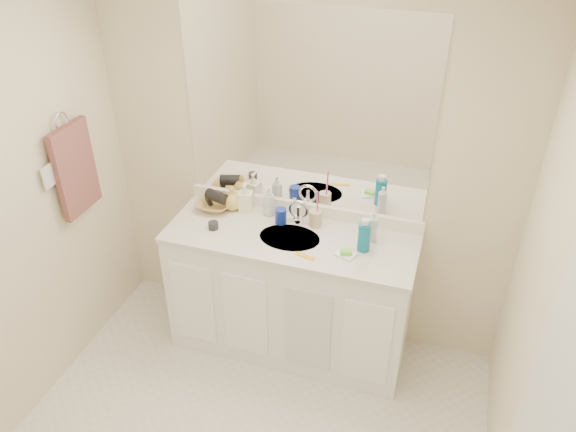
{
  "coord_description": "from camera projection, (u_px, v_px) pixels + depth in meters",
  "views": [
    {
      "loc": [
        0.84,
        -1.62,
        2.79
      ],
      "look_at": [
        0.0,
        0.97,
        1.05
      ],
      "focal_mm": 35.0,
      "sensor_mm": 36.0,
      "label": 1
    }
  ],
  "objects": [
    {
      "name": "soap_dish",
      "position": [
        346.0,
        255.0,
        3.19
      ],
      "size": [
        0.13,
        0.12,
        0.01
      ],
      "primitive_type": "cube",
      "rotation": [
        0.0,
        0.0,
        -0.32
      ],
      "color": "white",
      "rests_on": "countertop"
    },
    {
      "name": "wall_back",
      "position": [
        305.0,
        168.0,
        3.41
      ],
      "size": [
        2.6,
        0.02,
        2.4
      ],
      "primitive_type": "cube",
      "color": "beige",
      "rests_on": "floor"
    },
    {
      "name": "mirror",
      "position": [
        305.0,
        113.0,
        3.22
      ],
      "size": [
        1.48,
        0.01,
        1.2
      ],
      "primitive_type": "cube",
      "color": "white",
      "rests_on": "wall_back"
    },
    {
      "name": "blue_mug",
      "position": [
        281.0,
        216.0,
        3.46
      ],
      "size": [
        0.08,
        0.08,
        0.1
      ],
      "primitive_type": "cylinder",
      "rotation": [
        0.0,
        0.0,
        -0.14
      ],
      "color": "navy",
      "rests_on": "countertop"
    },
    {
      "name": "mouthwash_bottle",
      "position": [
        364.0,
        237.0,
        3.2
      ],
      "size": [
        0.09,
        0.09,
        0.17
      ],
      "primitive_type": "cylinder",
      "rotation": [
        0.0,
        0.0,
        -0.19
      ],
      "color": "#0B698D",
      "rests_on": "countertop"
    },
    {
      "name": "hand_towel",
      "position": [
        75.0,
        169.0,
        3.29
      ],
      "size": [
        0.04,
        0.32,
        0.55
      ],
      "primitive_type": "cube",
      "color": "brown",
      "rests_on": "towel_ring"
    },
    {
      "name": "backsplash",
      "position": [
        303.0,
        208.0,
        3.55
      ],
      "size": [
        1.52,
        0.03,
        0.08
      ],
      "primitive_type": "cube",
      "color": "white",
      "rests_on": "countertop"
    },
    {
      "name": "vanity_cabinet",
      "position": [
        290.0,
        294.0,
        3.61
      ],
      "size": [
        1.5,
        0.55,
        0.85
      ],
      "primitive_type": "cube",
      "color": "white",
      "rests_on": "floor"
    },
    {
      "name": "soap_bottle_cream",
      "position": [
        246.0,
        197.0,
        3.56
      ],
      "size": [
        0.1,
        0.1,
        0.19
      ],
      "primitive_type": "imported",
      "rotation": [
        0.0,
        0.0,
        0.18
      ],
      "color": "#FEFECF",
      "rests_on": "countertop"
    },
    {
      "name": "soap_bottle_yellow",
      "position": [
        232.0,
        198.0,
        3.58
      ],
      "size": [
        0.15,
        0.15,
        0.16
      ],
      "primitive_type": "imported",
      "rotation": [
        0.0,
        0.0,
        0.2
      ],
      "color": "#DDBB55",
      "rests_on": "countertop"
    },
    {
      "name": "dark_jar",
      "position": [
        213.0,
        225.0,
        3.42
      ],
      "size": [
        0.08,
        0.08,
        0.04
      ],
      "primitive_type": "cylinder",
      "rotation": [
        0.0,
        0.0,
        0.35
      ],
      "color": "#232227",
      "rests_on": "countertop"
    },
    {
      "name": "green_soap",
      "position": [
        346.0,
        252.0,
        3.18
      ],
      "size": [
        0.08,
        0.06,
        0.02
      ],
      "primitive_type": "cube",
      "rotation": [
        0.0,
        0.0,
        0.32
      ],
      "color": "#74E738",
      "rests_on": "soap_dish"
    },
    {
      "name": "wicker_basket",
      "position": [
        215.0,
        204.0,
        3.61
      ],
      "size": [
        0.24,
        0.24,
        0.06
      ],
      "primitive_type": "imported",
      "rotation": [
        0.0,
        0.0,
        0.04
      ],
      "color": "#B38C48",
      "rests_on": "countertop"
    },
    {
      "name": "soap_bottle_white",
      "position": [
        269.0,
        201.0,
        3.51
      ],
      "size": [
        0.09,
        0.09,
        0.2
      ],
      "primitive_type": "imported",
      "rotation": [
        0.0,
        0.0,
        -0.16
      ],
      "color": "silver",
      "rests_on": "countertop"
    },
    {
      "name": "toothbrush",
      "position": [
        317.0,
        205.0,
        3.37
      ],
      "size": [
        0.01,
        0.04,
        0.21
      ],
      "primitive_type": "cylinder",
      "rotation": [
        0.14,
        0.0,
        0.07
      ],
      "color": "#F3409D",
      "rests_on": "tan_cup"
    },
    {
      "name": "ceiling",
      "position": [
        190.0,
        8.0,
        1.73
      ],
      "size": [
        2.6,
        2.6,
        0.02
      ],
      "primitive_type": "cube",
      "color": "white",
      "rests_on": "wall_back"
    },
    {
      "name": "orange_comb",
      "position": [
        305.0,
        256.0,
        3.19
      ],
      "size": [
        0.13,
        0.05,
        0.01
      ],
      "primitive_type": "cube",
      "rotation": [
        0.0,
        0.0,
        -0.23
      ],
      "color": "#FFAF1A",
      "rests_on": "countertop"
    },
    {
      "name": "towel_ring",
      "position": [
        61.0,
        121.0,
        3.14
      ],
      "size": [
        0.01,
        0.11,
        0.11
      ],
      "primitive_type": "torus",
      "rotation": [
        0.0,
        1.57,
        0.0
      ],
      "color": "silver",
      "rests_on": "wall_left"
    },
    {
      "name": "tan_cup",
      "position": [
        315.0,
        219.0,
        3.43
      ],
      "size": [
        0.1,
        0.1,
        0.11
      ],
      "primitive_type": "cylinder",
      "rotation": [
        0.0,
        0.0,
        0.38
      ],
      "color": "#CEB691",
      "rests_on": "countertop"
    },
    {
      "name": "clear_pump_bottle",
      "position": [
        373.0,
        230.0,
        3.29
      ],
      "size": [
        0.07,
        0.07,
        0.15
      ],
      "primitive_type": "cylinder",
      "rotation": [
        0.0,
        0.0,
        0.19
      ],
      "color": "silver",
      "rests_on": "countertop"
    },
    {
      "name": "hair_dryer",
      "position": [
        217.0,
        197.0,
        3.58
      ],
      "size": [
        0.16,
        0.11,
        0.07
      ],
      "primitive_type": "cylinder",
      "rotation": [
        0.0,
        1.57,
        -0.29
      ],
      "color": "black",
      "rests_on": "wicker_basket"
    },
    {
      "name": "faucet",
      "position": [
        299.0,
        214.0,
        3.46
      ],
      "size": [
        0.02,
        0.02,
        0.11
      ],
      "primitive_type": "cylinder",
      "color": "silver",
      "rests_on": "countertop"
    },
    {
      "name": "wall_right",
      "position": [
        545.0,
        378.0,
        2.03
      ],
      "size": [
        0.02,
        2.6,
        2.4
      ],
      "primitive_type": "cube",
      "color": "beige",
      "rests_on": "floor"
    },
    {
      "name": "countertop",
      "position": [
        291.0,
        238.0,
        3.37
      ],
      "size": [
        1.52,
        0.57,
        0.03
      ],
      "primitive_type": "cube",
      "color": "silver",
      "rests_on": "vanity_cabinet"
    },
    {
      "name": "sink_basin",
      "position": [
        290.0,
        239.0,
        3.36
      ],
      "size": [
        0.37,
        0.37,
        0.02
      ],
      "primitive_type": "cylinder",
      "color": "beige",
      "rests_on": "countertop"
    },
    {
      "name": "switch_plate",
      "position": [
        48.0,
        177.0,
        3.11
      ],
      "size": [
        0.01,
        0.08,
        0.13
      ],
      "primitive_type": "cube",
      "color": "silver",
      "rests_on": "wall_left"
    }
  ]
}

